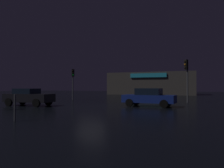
{
  "coord_description": "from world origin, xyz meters",
  "views": [
    {
      "loc": [
        8.24,
        -16.18,
        1.66
      ],
      "look_at": [
        -0.24,
        5.44,
        1.95
      ],
      "focal_mm": 34.48,
      "sensor_mm": 36.0,
      "label": 1
    }
  ],
  "objects_px": {
    "car_far": "(149,97)",
    "traffic_signal_opposite": "(187,73)",
    "store_building": "(153,84)",
    "car_near": "(29,97)",
    "traffic_signal_main": "(73,78)"
  },
  "relations": [
    {
      "from": "traffic_signal_main",
      "to": "car_near",
      "type": "xyz_separation_m",
      "value": [
        0.97,
        -8.79,
        -1.96
      ]
    },
    {
      "from": "car_near",
      "to": "car_far",
      "type": "xyz_separation_m",
      "value": [
        9.91,
        3.16,
        -0.0
      ]
    },
    {
      "from": "traffic_signal_main",
      "to": "car_near",
      "type": "distance_m",
      "value": 9.05
    },
    {
      "from": "traffic_signal_opposite",
      "to": "car_far",
      "type": "bearing_deg",
      "value": -116.05
    },
    {
      "from": "traffic_signal_main",
      "to": "car_far",
      "type": "distance_m",
      "value": 12.4
    },
    {
      "from": "traffic_signal_opposite",
      "to": "traffic_signal_main",
      "type": "bearing_deg",
      "value": -179.66
    },
    {
      "from": "car_far",
      "to": "traffic_signal_opposite",
      "type": "bearing_deg",
      "value": 63.95
    },
    {
      "from": "store_building",
      "to": "traffic_signal_opposite",
      "type": "bearing_deg",
      "value": -71.35
    },
    {
      "from": "car_near",
      "to": "car_far",
      "type": "bearing_deg",
      "value": 17.68
    },
    {
      "from": "traffic_signal_main",
      "to": "car_near",
      "type": "bearing_deg",
      "value": -83.72
    },
    {
      "from": "store_building",
      "to": "car_near",
      "type": "xyz_separation_m",
      "value": [
        -4.7,
        -32.56,
        -1.54
      ]
    },
    {
      "from": "store_building",
      "to": "traffic_signal_opposite",
      "type": "distance_m",
      "value": 25.02
    },
    {
      "from": "store_building",
      "to": "car_near",
      "type": "distance_m",
      "value": 32.93
    },
    {
      "from": "traffic_signal_opposite",
      "to": "car_near",
      "type": "height_order",
      "value": "traffic_signal_opposite"
    },
    {
      "from": "store_building",
      "to": "traffic_signal_main",
      "type": "xyz_separation_m",
      "value": [
        -5.67,
        -23.77,
        0.42
      ]
    }
  ]
}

